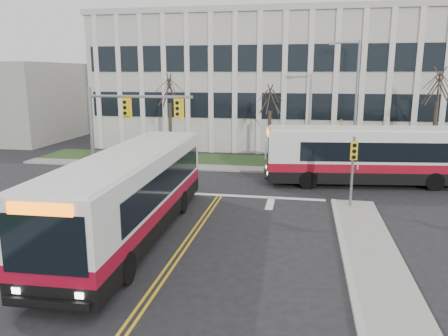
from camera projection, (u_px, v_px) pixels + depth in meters
ground at (182, 250)px, 17.54m from camera, size 120.00×120.00×0.00m
sidewalk_cross at (307, 171)px, 31.25m from camera, size 44.00×1.60×0.14m
building_lawn at (307, 164)px, 33.94m from camera, size 44.00×5.00×0.12m
office_building at (309, 83)px, 44.21m from camera, size 40.00×16.00×12.00m
building_annex at (11, 102)px, 46.26m from camera, size 12.00×12.00×8.00m
mast_arm_signal at (119, 122)px, 24.51m from camera, size 6.11×0.38×6.20m
signal_pole_near at (353, 162)px, 22.37m from camera, size 0.34×0.39×3.80m
signal_pole_far at (340, 138)px, 30.54m from camera, size 0.34×0.39×3.80m
streetlight at (354, 99)px, 30.59m from camera, size 2.15×0.25×9.20m
directory_sign at (275, 150)px, 33.67m from camera, size 1.50×0.12×2.00m
tree_left at (169, 92)px, 34.72m from camera, size 1.80×1.80×7.70m
tree_mid at (270, 101)px, 33.64m from camera, size 1.80×1.80×6.82m
tree_right at (438, 88)px, 31.11m from camera, size 1.80×1.80×8.25m
bus_main at (132, 196)px, 18.71m from camera, size 3.36×13.68×3.63m
bus_cross at (374, 157)px, 27.50m from camera, size 13.61×4.54×3.56m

